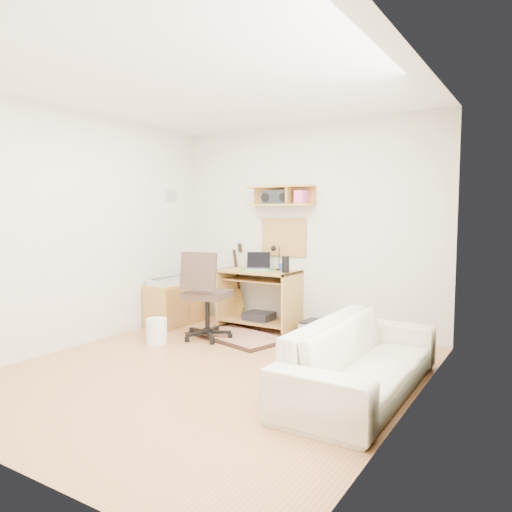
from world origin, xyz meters
The scene contains 22 objects.
floor centered at (0.00, 0.00, -0.01)m, with size 3.60×4.00×0.01m, color #BC7E4E.
ceiling centered at (0.00, 0.00, 2.60)m, with size 3.60×4.00×0.01m, color white.
back_wall centered at (0.00, 2.00, 1.30)m, with size 3.60×0.01×2.60m, color beige.
left_wall centered at (-1.80, 0.00, 1.30)m, with size 0.01×4.00×2.60m, color beige.
right_wall centered at (1.80, 0.00, 1.30)m, with size 0.01×4.00×2.60m, color beige.
wall_shelf centered at (-0.30, 1.88, 1.70)m, with size 0.90×0.25×0.26m, color #B78B40.
cork_board centered at (-0.30, 1.98, 1.17)m, with size 0.64×0.03×0.49m, color tan.
wall_photo centered at (-1.79, 1.50, 1.72)m, with size 0.02×0.20×0.15m, color #4C8CBF.
desk centered at (-0.52, 1.73, 0.38)m, with size 1.00×0.55×0.75m, color #B78B40, non-canonical shape.
laptop centered at (-0.53, 1.71, 0.87)m, with size 0.30×0.30×0.23m, color silver, non-canonical shape.
speaker centered at (-0.11, 1.68, 0.85)m, with size 0.09×0.09×0.20m, color black.
desk_lamp centered at (-0.30, 1.87, 0.91)m, with size 0.10×0.10×0.31m, color black, non-canonical shape.
pencil_cup centered at (-0.24, 1.83, 0.80)m, with size 0.07×0.07×0.09m, color #3546A1.
boombox centered at (-0.34, 1.87, 1.68)m, with size 0.36×0.16×0.18m, color black.
rug centered at (-0.47, 1.21, 0.01)m, with size 1.19×0.79×0.02m, color #CCAF89.
task_chair centered at (-0.75, 0.92, 0.53)m, with size 0.54×0.54×1.05m, color #382921, non-canonical shape.
cabinet centered at (-1.58, 1.35, 0.28)m, with size 0.40×0.90×0.55m, color #B78B40.
music_keyboard centered at (-1.58, 1.35, 0.59)m, with size 0.27×0.86×0.08m, color #B2B5BA.
guitar centered at (-0.98, 1.86, 0.54)m, with size 0.29×0.18×1.08m, color olive, non-canonical shape.
waste_basket centered at (-1.12, 0.47, 0.14)m, with size 0.24×0.24×0.28m, color white.
printer centered at (0.31, 1.77, 0.09)m, with size 0.42×0.33×0.16m, color #A5A8AA.
sofa centered at (1.38, 0.24, 0.39)m, with size 2.00×0.58×0.78m, color beige.
Camera 1 is at (2.67, -3.53, 1.47)m, focal length 33.78 mm.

